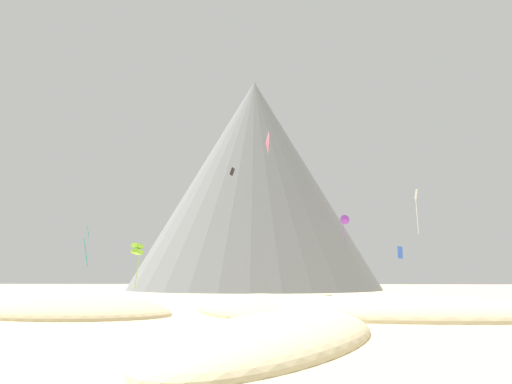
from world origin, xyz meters
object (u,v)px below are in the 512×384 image
Objects in this scene: kite_lime_low at (137,250)px; kite_rainbow_mid at (267,143)px; rock_massif at (253,186)px; bush_near_right at (113,310)px; kite_blue_low at (400,252)px; bush_near_left at (244,328)px; kite_white_low at (416,202)px; kite_teal_low at (88,238)px; kite_black_mid at (232,172)px; kite_violet_low at (345,220)px.

kite_lime_low is 2.22× the size of kite_rainbow_mid.
bush_near_right is at bearing -93.19° from rock_massif.
kite_blue_low is (29.13, 19.13, 5.86)m from bush_near_right.
kite_white_low reaches higher than bush_near_left.
kite_blue_low is 37.02m from kite_teal_low.
bush_near_right is 35.34m from kite_blue_low.
kite_blue_low is 6.85m from kite_white_low.
bush_near_left is 0.81× the size of kite_rainbow_mid.
kite_black_mid reaches higher than kite_lime_low.
kite_rainbow_mid reaches higher than kite_violet_low.
rock_massif reaches higher than kite_lime_low.
kite_black_mid reaches higher than kite_blue_low.
kite_blue_low is at bearing -53.72° from kite_black_mid.
kite_violet_low is (19.97, -44.96, -14.66)m from rock_massif.
bush_near_right is 50.44m from kite_violet_low.
kite_white_low is 32.69m from kite_black_mid.
kite_violet_low is (30.68, 34.92, 5.68)m from kite_teal_low.
kite_rainbow_mid reaches higher than bush_near_left.
kite_rainbow_mid is (7.63, -31.26, -3.97)m from kite_black_mid.
kite_rainbow_mid is (8.60, -82.73, -11.14)m from rock_massif.
kite_white_low is (17.67, 29.28, 11.93)m from bush_near_left.
kite_blue_low is 0.35× the size of kite_teal_low.
kite_rainbow_mid is (-11.36, -37.77, 3.52)m from kite_violet_low.
kite_white_low is (1.58, -3.06, 5.92)m from kite_blue_low.
rock_massif is 57.56× the size of kite_blue_low.
bush_near_left is at bearing 140.59° from kite_blue_low.
bush_near_left is 57.93m from kite_violet_low.
kite_rainbow_mid is (19.32, -2.85, 9.19)m from kite_teal_low.
kite_blue_low is (16.10, 32.34, 6.02)m from bush_near_left.
kite_teal_low is at bearing 132.91° from bush_near_left.
kite_violet_low is at bearing -99.46° from kite_lime_low.
kite_lime_low is at bearing 121.43° from bush_near_left.
kite_white_low reaches higher than kite_lime_low.
kite_teal_low is at bearing -97.64° from rock_massif.
rock_massif reaches higher than kite_rainbow_mid.
rock_massif reaches higher than kite_violet_low.
kite_black_mid reaches higher than kite_violet_low.
kite_lime_low is at bearing 92.26° from kite_blue_low.
bush_near_right is 0.82× the size of bush_near_left.
kite_rainbow_mid is (13.45, 4.27, 16.17)m from bush_near_right.
kite_rainbow_mid is at bearing -163.48° from kite_white_low.
kite_black_mid is at bearing -174.71° from kite_violet_low.
bush_near_left is 0.34× the size of kite_white_low.
kite_lime_low is at bearing -120.73° from kite_rainbow_mid.
kite_lime_low is 1.14× the size of kite_teal_low.
kite_blue_low is (24.28, -67.87, -21.46)m from rock_massif.
kite_white_low is 1.07× the size of kite_lime_low.
kite_violet_low is (-4.32, 22.92, 6.80)m from kite_blue_low.
rock_massif is 19.02× the size of kite_violet_low.
kite_lime_low is at bearing -143.84° from kite_violet_low.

